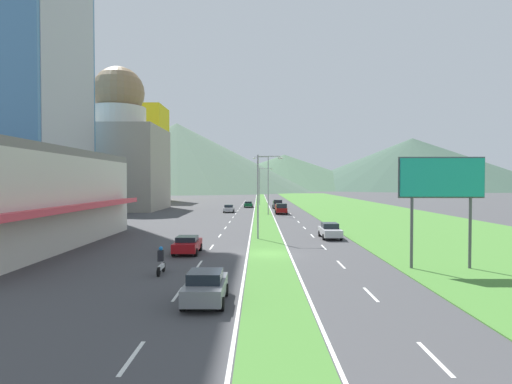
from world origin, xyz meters
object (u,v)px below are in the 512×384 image
object	(u,v)px
car_3	(248,204)
office_tower	(8,13)
pickup_truck_1	(278,204)
billboard_roadside	(442,183)
motorcycle_rider	(161,263)
pickup_truck_0	(281,209)
car_0	(206,287)
car_4	(330,231)
street_lamp_near	(261,191)
street_lamp_mid	(267,182)
car_2	(229,209)
car_1	(187,244)
street_lamp_far	(261,184)

from	to	relation	value
car_3	office_tower	bearing A→B (deg)	130.59
pickup_truck_1	car_3	bearing A→B (deg)	-123.49
billboard_roadside	motorcycle_rider	size ratio (longest dim) A/B	3.82
car_3	pickup_truck_0	bearing A→B (deg)	-161.97
car_0	car_4	bearing A→B (deg)	-23.31
billboard_roadside	car_0	world-z (taller)	billboard_roadside
street_lamp_near	car_4	world-z (taller)	street_lamp_near
office_tower	street_lamp_mid	distance (m)	49.39
billboard_roadside	car_0	bearing A→B (deg)	-151.89
street_lamp_near	car_2	size ratio (longest dim) A/B	2.17
car_1	car_4	xyz separation A→B (m)	(13.44, 9.44, 0.05)
office_tower	car_4	distance (m)	60.37
street_lamp_mid	car_0	bearing A→B (deg)	-94.25
car_4	car_2	bearing A→B (deg)	-160.13
street_lamp_far	billboard_roadside	bearing A→B (deg)	-81.44
car_1	pickup_truck_1	size ratio (longest dim) A/B	0.78
street_lamp_far	pickup_truck_0	world-z (taller)	street_lamp_far
motorcycle_rider	street_lamp_far	bearing A→B (deg)	-4.93
street_lamp_near	car_2	bearing A→B (deg)	99.06
billboard_roadside	car_3	xyz separation A→B (m)	(-14.81, 68.55, -5.16)
pickup_truck_0	motorcycle_rider	size ratio (longest dim) A/B	2.70
street_lamp_mid	car_3	xyz separation A→B (m)	(-3.85, 22.09, -5.28)
street_lamp_mid	street_lamp_far	bearing A→B (deg)	91.48
office_tower	car_1	bearing A→B (deg)	-42.88
street_lamp_far	car_4	size ratio (longest dim) A/B	2.03
car_4	car_0	bearing A→B (deg)	-23.31
car_2	motorcycle_rider	xyz separation A→B (m)	(-0.47, -54.07, -0.01)
street_lamp_far	car_2	size ratio (longest dim) A/B	2.37
street_lamp_near	street_lamp_far	distance (m)	63.74
office_tower	street_lamp_far	xyz separation A→B (m)	(39.86, 41.31, -26.84)
street_lamp_mid	car_2	distance (m)	10.74
car_0	motorcycle_rider	xyz separation A→B (m)	(-3.68, 6.34, -0.07)
street_lamp_near	street_lamp_mid	world-z (taller)	street_lamp_mid
street_lamp_near	pickup_truck_1	bearing A→B (deg)	85.40
car_4	motorcycle_rider	distance (m)	22.03
car_0	pickup_truck_1	size ratio (longest dim) A/B	0.75
pickup_truck_0	street_lamp_near	bearing A→B (deg)	-6.66
billboard_roadside	pickup_truck_1	world-z (taller)	billboard_roadside
office_tower	street_lamp_far	bearing A→B (deg)	46.03
street_lamp_far	billboard_roadside	size ratio (longest dim) A/B	1.25
car_2	pickup_truck_0	size ratio (longest dim) A/B	0.75
pickup_truck_0	pickup_truck_1	bearing A→B (deg)	179.85
street_lamp_mid	car_1	distance (m)	41.41
billboard_roadside	office_tower	bearing A→B (deg)	144.38
office_tower	car_2	xyz separation A→B (m)	(33.42, 15.40, -31.61)
pickup_truck_1	car_1	bearing A→B (deg)	-9.88
car_1	car_2	size ratio (longest dim) A/B	1.05
billboard_roadside	pickup_truck_1	bearing A→B (deg)	97.28
street_lamp_near	car_0	xyz separation A→B (m)	(-2.82, -22.59, -4.22)
car_0	car_1	xyz separation A→B (m)	(-3.32, 14.07, -0.06)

